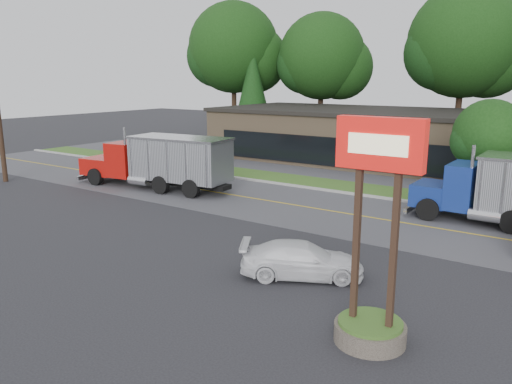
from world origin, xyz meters
TOP-DOWN VIEW (x-y plane):
  - ground at (0.00, 0.00)m, footprint 140.00×140.00m
  - road at (0.00, 9.00)m, footprint 60.00×8.00m
  - center_line at (0.00, 9.00)m, footprint 60.00×0.12m
  - curb at (0.00, 13.20)m, footprint 60.00×0.30m
  - grass_verge at (0.00, 15.00)m, footprint 60.00×3.40m
  - far_parking at (0.00, 20.00)m, footprint 60.00×7.00m
  - strip_mall at (2.00, 26.00)m, footprint 32.00×12.00m
  - bilo_sign at (10.50, -2.50)m, footprint 2.20×1.90m
  - tree_far_a at (-19.84, 32.13)m, footprint 10.64×10.01m
  - tree_far_b at (-9.86, 34.11)m, footprint 9.49×8.93m
  - tree_far_c at (4.16, 34.13)m, footprint 10.44×9.83m
  - evergreen_left at (-16.00, 30.00)m, footprint 4.50×4.50m
  - tree_verge at (10.06, 15.05)m, footprint 4.07×3.83m
  - dump_truck_red at (-7.51, 7.84)m, footprint 10.96×3.72m
  - dump_truck_blue at (11.60, 11.21)m, footprint 7.63×2.75m
  - rally_car at (6.80, 0.38)m, footprint 4.61×3.65m

SIDE VIEW (x-z plane):
  - ground at x=0.00m, z-range 0.00..0.00m
  - road at x=0.00m, z-range -0.01..0.01m
  - center_line at x=0.00m, z-range 0.00..0.00m
  - curb at x=0.00m, z-range -0.06..0.06m
  - grass_verge at x=0.00m, z-range -0.01..0.01m
  - far_parking at x=0.00m, z-range -0.01..0.01m
  - rally_car at x=6.80m, z-range 0.00..1.25m
  - dump_truck_blue at x=11.60m, z-range 0.12..3.48m
  - dump_truck_red at x=-7.51m, z-range 0.14..3.50m
  - strip_mall at x=2.00m, z-range 0.00..4.00m
  - bilo_sign at x=10.50m, z-range -0.95..5.00m
  - tree_verge at x=10.06m, z-range 0.79..6.59m
  - evergreen_left at x=-16.00m, z-range 0.51..10.73m
  - tree_far_b at x=-9.86m, z-range 1.87..15.41m
  - tree_far_c at x=4.16m, z-range 2.06..16.95m
  - tree_far_a at x=-19.84m, z-range 2.10..17.27m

